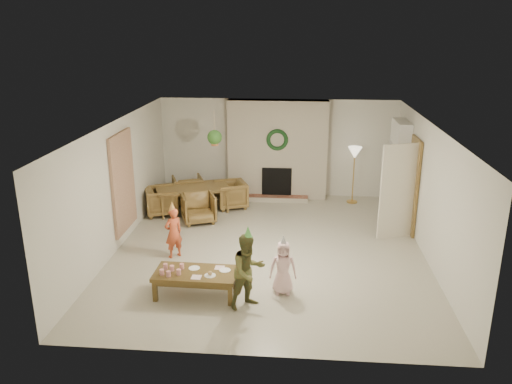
# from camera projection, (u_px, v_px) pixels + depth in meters

# --- Properties ---
(floor) EXTENTS (7.00, 7.00, 0.00)m
(floor) POSITION_uv_depth(u_px,v_px,m) (269.00, 249.00, 10.18)
(floor) COLOR #B7B29E
(floor) RESTS_ON ground
(ceiling) EXTENTS (7.00, 7.00, 0.00)m
(ceiling) POSITION_uv_depth(u_px,v_px,m) (270.00, 124.00, 9.40)
(ceiling) COLOR white
(ceiling) RESTS_ON wall_back
(wall_back) EXTENTS (7.00, 0.00, 7.00)m
(wall_back) POSITION_uv_depth(u_px,v_px,m) (278.00, 148.00, 13.11)
(wall_back) COLOR silver
(wall_back) RESTS_ON floor
(wall_front) EXTENTS (7.00, 0.00, 7.00)m
(wall_front) POSITION_uv_depth(u_px,v_px,m) (254.00, 272.00, 6.47)
(wall_front) COLOR silver
(wall_front) RESTS_ON floor
(wall_left) EXTENTS (0.00, 7.00, 7.00)m
(wall_left) POSITION_uv_depth(u_px,v_px,m) (118.00, 185.00, 10.03)
(wall_left) COLOR silver
(wall_left) RESTS_ON floor
(wall_right) EXTENTS (0.00, 7.00, 7.00)m
(wall_right) POSITION_uv_depth(u_px,v_px,m) (430.00, 193.00, 9.55)
(wall_right) COLOR silver
(wall_right) RESTS_ON floor
(fireplace_mass) EXTENTS (2.50, 0.40, 2.50)m
(fireplace_mass) POSITION_uv_depth(u_px,v_px,m) (277.00, 150.00, 12.92)
(fireplace_mass) COLOR #502515
(fireplace_mass) RESTS_ON floor
(fireplace_hearth) EXTENTS (1.60, 0.30, 0.12)m
(fireplace_hearth) POSITION_uv_depth(u_px,v_px,m) (276.00, 198.00, 12.95)
(fireplace_hearth) COLOR maroon
(fireplace_hearth) RESTS_ON floor
(fireplace_firebox) EXTENTS (0.75, 0.12, 0.75)m
(fireplace_firebox) POSITION_uv_depth(u_px,v_px,m) (277.00, 182.00, 12.99)
(fireplace_firebox) COLOR black
(fireplace_firebox) RESTS_ON floor
(fireplace_wreath) EXTENTS (0.54, 0.10, 0.54)m
(fireplace_wreath) POSITION_uv_depth(u_px,v_px,m) (277.00, 140.00, 12.61)
(fireplace_wreath) COLOR #143619
(fireplace_wreath) RESTS_ON fireplace_mass
(floor_lamp_base) EXTENTS (0.27, 0.27, 0.03)m
(floor_lamp_base) POSITION_uv_depth(u_px,v_px,m) (352.00, 202.00, 12.86)
(floor_lamp_base) COLOR gold
(floor_lamp_base) RESTS_ON floor
(floor_lamp_post) EXTENTS (0.03, 0.03, 1.28)m
(floor_lamp_post) POSITION_uv_depth(u_px,v_px,m) (353.00, 177.00, 12.66)
(floor_lamp_post) COLOR gold
(floor_lamp_post) RESTS_ON floor
(floor_lamp_shade) EXTENTS (0.34, 0.34, 0.28)m
(floor_lamp_shade) POSITION_uv_depth(u_px,v_px,m) (355.00, 153.00, 12.47)
(floor_lamp_shade) COLOR beige
(floor_lamp_shade) RESTS_ON floor_lamp_post
(bookshelf_carcass) EXTENTS (0.30, 1.00, 2.20)m
(bookshelf_carcass) POSITION_uv_depth(u_px,v_px,m) (398.00, 168.00, 11.79)
(bookshelf_carcass) COLOR white
(bookshelf_carcass) RESTS_ON floor
(bookshelf_shelf_a) EXTENTS (0.30, 0.92, 0.03)m
(bookshelf_shelf_a) POSITION_uv_depth(u_px,v_px,m) (395.00, 195.00, 11.99)
(bookshelf_shelf_a) COLOR white
(bookshelf_shelf_a) RESTS_ON bookshelf_carcass
(bookshelf_shelf_b) EXTENTS (0.30, 0.92, 0.03)m
(bookshelf_shelf_b) POSITION_uv_depth(u_px,v_px,m) (396.00, 179.00, 11.87)
(bookshelf_shelf_b) COLOR white
(bookshelf_shelf_b) RESTS_ON bookshelf_carcass
(bookshelf_shelf_c) EXTENTS (0.30, 0.92, 0.03)m
(bookshelf_shelf_c) POSITION_uv_depth(u_px,v_px,m) (398.00, 162.00, 11.74)
(bookshelf_shelf_c) COLOR white
(bookshelf_shelf_c) RESTS_ON bookshelf_carcass
(bookshelf_shelf_d) EXTENTS (0.30, 0.92, 0.03)m
(bookshelf_shelf_d) POSITION_uv_depth(u_px,v_px,m) (399.00, 145.00, 11.62)
(bookshelf_shelf_d) COLOR white
(bookshelf_shelf_d) RESTS_ON bookshelf_carcass
(books_row_lower) EXTENTS (0.20, 0.40, 0.24)m
(books_row_lower) POSITION_uv_depth(u_px,v_px,m) (396.00, 191.00, 11.81)
(books_row_lower) COLOR #AE2C20
(books_row_lower) RESTS_ON bookshelf_shelf_a
(books_row_mid) EXTENTS (0.20, 0.44, 0.24)m
(books_row_mid) POSITION_uv_depth(u_px,v_px,m) (396.00, 172.00, 11.87)
(books_row_mid) COLOR #254988
(books_row_mid) RESTS_ON bookshelf_shelf_b
(books_row_upper) EXTENTS (0.20, 0.36, 0.22)m
(books_row_upper) POSITION_uv_depth(u_px,v_px,m) (398.00, 157.00, 11.61)
(books_row_upper) COLOR #AA9C24
(books_row_upper) RESTS_ON bookshelf_shelf_c
(door_frame) EXTENTS (0.05, 0.86, 2.04)m
(door_frame) POSITION_uv_depth(u_px,v_px,m) (413.00, 186.00, 10.76)
(door_frame) COLOR brown
(door_frame) RESTS_ON floor
(door_leaf) EXTENTS (0.77, 0.32, 2.00)m
(door_leaf) POSITION_uv_depth(u_px,v_px,m) (398.00, 192.00, 10.44)
(door_leaf) COLOR beige
(door_leaf) RESTS_ON floor
(curtain_panel) EXTENTS (0.06, 1.20, 2.00)m
(curtain_panel) POSITION_uv_depth(u_px,v_px,m) (123.00, 182.00, 10.22)
(curtain_panel) COLOR tan
(curtain_panel) RESTS_ON wall_left
(dining_table) EXTENTS (1.92, 1.49, 0.59)m
(dining_table) POSITION_uv_depth(u_px,v_px,m) (193.00, 199.00, 12.16)
(dining_table) COLOR brown
(dining_table) RESTS_ON floor
(dining_chair_near) EXTENTS (0.92, 0.93, 0.66)m
(dining_chair_near) POSITION_uv_depth(u_px,v_px,m) (199.00, 208.00, 11.48)
(dining_chair_near) COLOR brown
(dining_chair_near) RESTS_ON floor
(dining_chair_far) EXTENTS (0.92, 0.93, 0.66)m
(dining_chair_far) POSITION_uv_depth(u_px,v_px,m) (188.00, 189.00, 12.83)
(dining_chair_far) COLOR brown
(dining_chair_far) RESTS_ON floor
(dining_chair_left) EXTENTS (0.93, 0.92, 0.66)m
(dining_chair_left) POSITION_uv_depth(u_px,v_px,m) (162.00, 201.00, 11.95)
(dining_chair_left) COLOR brown
(dining_chair_left) RESTS_ON floor
(dining_chair_right) EXTENTS (0.93, 0.92, 0.66)m
(dining_chair_right) POSITION_uv_depth(u_px,v_px,m) (231.00, 195.00, 12.40)
(dining_chair_right) COLOR brown
(dining_chair_right) RESTS_ON floor
(hanging_plant_cord) EXTENTS (0.01, 0.01, 0.70)m
(hanging_plant_cord) POSITION_uv_depth(u_px,v_px,m) (214.00, 127.00, 11.04)
(hanging_plant_cord) COLOR tan
(hanging_plant_cord) RESTS_ON ceiling
(hanging_plant_pot) EXTENTS (0.16, 0.16, 0.12)m
(hanging_plant_pot) POSITION_uv_depth(u_px,v_px,m) (215.00, 143.00, 11.15)
(hanging_plant_pot) COLOR #AD6737
(hanging_plant_pot) RESTS_ON hanging_plant_cord
(hanging_plant_foliage) EXTENTS (0.32, 0.32, 0.32)m
(hanging_plant_foliage) POSITION_uv_depth(u_px,v_px,m) (215.00, 137.00, 11.11)
(hanging_plant_foliage) COLOR #25511B
(hanging_plant_foliage) RESTS_ON hanging_plant_pot
(coffee_table_top) EXTENTS (1.36, 0.71, 0.06)m
(coffee_table_top) POSITION_uv_depth(u_px,v_px,m) (196.00, 274.00, 8.31)
(coffee_table_top) COLOR brown
(coffee_table_top) RESTS_ON floor
(coffee_table_apron) EXTENTS (1.26, 0.60, 0.08)m
(coffee_table_apron) POSITION_uv_depth(u_px,v_px,m) (196.00, 278.00, 8.34)
(coffee_table_apron) COLOR brown
(coffee_table_apron) RESTS_ON floor
(coffee_leg_fl) EXTENTS (0.07, 0.07, 0.35)m
(coffee_leg_fl) POSITION_uv_depth(u_px,v_px,m) (155.00, 291.00, 8.18)
(coffee_leg_fl) COLOR brown
(coffee_leg_fl) RESTS_ON floor
(coffee_leg_fr) EXTENTS (0.07, 0.07, 0.35)m
(coffee_leg_fr) POSITION_uv_depth(u_px,v_px,m) (230.00, 295.00, 8.06)
(coffee_leg_fr) COLOR brown
(coffee_leg_fr) RESTS_ON floor
(coffee_leg_bl) EXTENTS (0.07, 0.07, 0.35)m
(coffee_leg_bl) POSITION_uv_depth(u_px,v_px,m) (165.00, 275.00, 8.70)
(coffee_leg_bl) COLOR brown
(coffee_leg_bl) RESTS_ON floor
(coffee_leg_br) EXTENTS (0.07, 0.07, 0.35)m
(coffee_leg_br) POSITION_uv_depth(u_px,v_px,m) (235.00, 279.00, 8.57)
(coffee_leg_br) COLOR brown
(coffee_leg_br) RESTS_ON floor
(cup_a) EXTENTS (0.07, 0.07, 0.09)m
(cup_a) POSITION_uv_depth(u_px,v_px,m) (162.00, 272.00, 8.20)
(cup_a) COLOR white
(cup_a) RESTS_ON coffee_table_top
(cup_b) EXTENTS (0.07, 0.07, 0.09)m
(cup_b) POSITION_uv_depth(u_px,v_px,m) (165.00, 266.00, 8.39)
(cup_b) COLOR white
(cup_b) RESTS_ON coffee_table_top
(cup_c) EXTENTS (0.07, 0.07, 0.09)m
(cup_c) POSITION_uv_depth(u_px,v_px,m) (169.00, 274.00, 8.14)
(cup_c) COLOR white
(cup_c) RESTS_ON coffee_table_top
(cup_d) EXTENTS (0.07, 0.07, 0.09)m
(cup_d) POSITION_uv_depth(u_px,v_px,m) (172.00, 268.00, 8.33)
(cup_d) COLOR white
(cup_d) RESTS_ON coffee_table_top
(cup_e) EXTENTS (0.07, 0.07, 0.09)m
(cup_e) POSITION_uv_depth(u_px,v_px,m) (179.00, 272.00, 8.20)
(cup_e) COLOR white
(cup_e) RESTS_ON coffee_table_top
(cup_f) EXTENTS (0.07, 0.07, 0.09)m
(cup_f) POSITION_uv_depth(u_px,v_px,m) (182.00, 266.00, 8.39)
(cup_f) COLOR white
(cup_f) RESTS_ON coffee_table_top
(plate_a) EXTENTS (0.19, 0.19, 0.01)m
(plate_a) POSITION_uv_depth(u_px,v_px,m) (194.00, 268.00, 8.43)
(plate_a) COLOR white
(plate_a) RESTS_ON coffee_table_top
(plate_b) EXTENTS (0.19, 0.19, 0.01)m
(plate_b) POSITION_uv_depth(u_px,v_px,m) (210.00, 275.00, 8.18)
(plate_b) COLOR white
(plate_b) RESTS_ON coffee_table_top
(plate_c) EXTENTS (0.19, 0.19, 0.01)m
(plate_c) POSITION_uv_depth(u_px,v_px,m) (225.00, 270.00, 8.35)
(plate_c) COLOR white
(plate_c) RESTS_ON coffee_table_top
(food_scoop) EXTENTS (0.07, 0.07, 0.07)m
(food_scoop) POSITION_uv_depth(u_px,v_px,m) (210.00, 273.00, 8.17)
(food_scoop) COLOR tan
(food_scoop) RESTS_ON plate_b
(napkin_left) EXTENTS (0.16, 0.16, 0.01)m
(napkin_left) POSITION_uv_depth(u_px,v_px,m) (196.00, 277.00, 8.12)
(napkin_left) COLOR beige
(napkin_left) RESTS_ON coffee_table_top
(napkin_right) EXTENTS (0.16, 0.16, 0.01)m
(napkin_right) POSITION_uv_depth(u_px,v_px,m) (220.00, 268.00, 8.44)
(napkin_right) COLOR beige
(napkin_right) RESTS_ON coffee_table_top
(child_red) EXTENTS (0.43, 0.42, 0.99)m
(child_red) POSITION_uv_depth(u_px,v_px,m) (173.00, 233.00, 9.67)
(child_red) COLOR #C54D2A
(child_red) RESTS_ON floor
(party_hat_red) EXTENTS (0.18, 0.18, 0.19)m
(party_hat_red) POSITION_uv_depth(u_px,v_px,m) (172.00, 206.00, 9.51)
(party_hat_red) COLOR #CFCD45
(party_hat_red) RESTS_ON child_red
(child_plaid) EXTENTS (0.75, 0.73, 1.22)m
(child_plaid) POSITION_uv_depth(u_px,v_px,m) (248.00, 271.00, 7.90)
(child_plaid) COLOR brown
(child_plaid) RESTS_ON floor
(party_hat_plaid) EXTENTS (0.18, 0.18, 0.20)m
(party_hat_plaid) POSITION_uv_depth(u_px,v_px,m) (248.00, 232.00, 7.70)
(party_hat_plaid) COLOR #57B94F
(party_hat_plaid) RESTS_ON child_plaid
(child_pink) EXTENTS (0.46, 0.32, 0.91)m
(child_pink) POSITION_uv_depth(u_px,v_px,m) (283.00, 268.00, 8.35)
(child_pink) COLOR #FAC8CC
(child_pink) RESTS_ON floor
(party_hat_pink) EXTENTS (0.13, 0.13, 0.16)m
(party_hat_pink) POSITION_uv_depth(u_px,v_px,m) (284.00, 240.00, 8.20)
(party_hat_pink) COLOR #B1B1B8
(party_hat_pink) RESTS_ON child_pink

